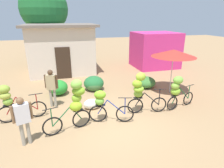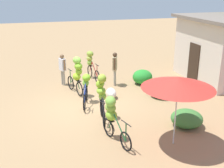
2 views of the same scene
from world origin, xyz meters
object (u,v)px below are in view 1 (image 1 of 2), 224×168
building_low (62,49)px  shop_pink (155,50)px  bicycle_center_loaded (105,104)px  tree_behind_building (44,9)px  bicycle_by_shop (141,90)px  produce_sack (92,104)px  bicycle_near_pile (75,101)px  bicycle_leftmost (11,100)px  bicycle_rightmost (177,90)px  person_vendor (23,117)px  market_umbrella (174,53)px  person_bystander (51,85)px

building_low → shop_pink: building_low is taller
bicycle_center_loaded → tree_behind_building: bearing=102.5°
shop_pink → bicycle_by_shop: bearing=-121.0°
produce_sack → bicycle_near_pile: bearing=-119.7°
bicycle_leftmost → bicycle_center_loaded: size_ratio=1.07×
bicycle_by_shop → produce_sack: size_ratio=2.46×
building_low → bicycle_leftmost: building_low is taller
bicycle_rightmost → tree_behind_building: bearing=118.3°
tree_behind_building → bicycle_center_loaded: bearing=-77.5°
bicycle_rightmost → person_vendor: (-5.79, -0.89, 0.08)m
market_umbrella → produce_sack: 4.71m
bicycle_by_shop → person_vendor: size_ratio=1.09×
produce_sack → market_umbrella: bearing=11.0°
market_umbrella → person_vendor: (-6.60, -2.67, -1.10)m
tree_behind_building → person_vendor: (-0.32, -11.08, -3.37)m
bicycle_leftmost → person_vendor: (0.65, -1.58, 0.07)m
bicycle_leftmost → produce_sack: bearing=5.1°
bicycle_leftmost → bicycle_rightmost: bearing=-6.1°
person_vendor → bicycle_by_shop: bearing=12.9°
bicycle_near_pile → bicycle_rightmost: 4.26m
bicycle_leftmost → bicycle_rightmost: 6.48m
bicycle_center_loaded → person_bystander: size_ratio=0.96×
person_vendor → building_low: bearing=80.4°
produce_sack → person_vendor: 3.07m
bicycle_center_loaded → bicycle_near_pile: bearing=-170.1°
produce_sack → bicycle_by_shop: bearing=-25.8°
bicycle_by_shop → person_bystander: bearing=155.9°
shop_pink → market_umbrella: 5.55m
bicycle_leftmost → shop_pink: bearing=35.0°
bicycle_leftmost → bicycle_near_pile: bicycle_near_pile is taller
bicycle_center_loaded → bicycle_by_shop: (1.55, 0.30, 0.26)m
market_umbrella → person_bystander: size_ratio=1.33×
bicycle_by_shop → building_low: bearing=111.5°
shop_pink → bicycle_rightmost: shop_pink is taller
shop_pink → bicycle_by_shop: (-4.17, -6.93, -0.32)m
bicycle_leftmost → person_bystander: person_bystander is taller
bicycle_near_pile → person_bystander: bearing=111.7°
person_bystander → bicycle_by_shop: bearing=-24.1°
bicycle_rightmost → person_vendor: 5.86m
bicycle_near_pile → person_vendor: bicycle_near_pile is taller
bicycle_by_shop → bicycle_center_loaded: bearing=-169.1°
shop_pink → tree_behind_building: 9.15m
market_umbrella → bicycle_center_loaded: 4.64m
building_low → produce_sack: bearing=-81.1°
bicycle_near_pile → market_umbrella: bearing=23.5°
bicycle_center_loaded → bicycle_rightmost: 3.18m
building_low → bicycle_near_pile: building_low is taller
bicycle_by_shop → shop_pink: bearing=59.0°
shop_pink → produce_sack: bearing=-134.8°
shop_pink → bicycle_near_pile: 10.06m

